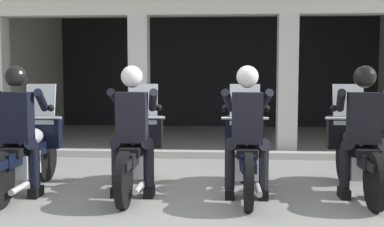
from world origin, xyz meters
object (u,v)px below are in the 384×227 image
(police_officer_far_left, at_px, (18,120))
(motorcycle_center_right, at_px, (246,153))
(police_officer_far_right, at_px, (363,120))
(motorcycle_far_right, at_px, (356,153))
(motorcycle_far_left, at_px, (28,152))
(motorcycle_center_left, at_px, (137,152))
(police_officer_center_left, at_px, (132,120))
(police_officer_center_right, at_px, (247,120))

(police_officer_far_left, height_order, motorcycle_center_right, police_officer_far_left)
(police_officer_far_left, relative_size, police_officer_far_right, 1.00)
(police_officer_far_left, bearing_deg, police_officer_far_right, 5.80)
(police_officer_far_right, bearing_deg, motorcycle_far_right, 94.95)
(motorcycle_center_right, xyz_separation_m, motorcycle_far_right, (1.37, 0.09, 0.00))
(motorcycle_far_left, bearing_deg, police_officer_far_left, -87.35)
(motorcycle_far_left, relative_size, motorcycle_center_left, 1.00)
(police_officer_far_left, distance_m, police_officer_center_left, 1.37)
(motorcycle_center_right, bearing_deg, police_officer_center_left, -167.08)
(police_officer_center_left, relative_size, motorcycle_center_right, 0.78)
(police_officer_far_left, xyz_separation_m, motorcycle_far_right, (4.11, 0.49, -0.44))
(police_officer_center_left, bearing_deg, police_officer_center_right, 4.04)
(police_officer_far_left, xyz_separation_m, motorcycle_center_left, (1.37, 0.40, -0.44))
(police_officer_far_left, relative_size, police_officer_center_right, 1.00)
(motorcycle_far_left, bearing_deg, motorcycle_center_right, 5.27)
(police_officer_center_left, distance_m, police_officer_center_right, 1.37)
(motorcycle_far_left, relative_size, motorcycle_far_right, 1.00)
(police_officer_far_left, distance_m, motorcycle_center_left, 1.49)
(motorcycle_far_left, relative_size, police_officer_center_right, 1.29)
(motorcycle_center_left, distance_m, motorcycle_center_right, 1.37)
(motorcycle_far_left, xyz_separation_m, police_officer_far_right, (4.11, -0.08, 0.44))
(motorcycle_far_left, xyz_separation_m, motorcycle_center_right, (2.74, 0.11, 0.00))
(police_officer_center_right, bearing_deg, motorcycle_center_right, 90.94)
(police_officer_far_left, relative_size, motorcycle_far_right, 0.78)
(police_officer_center_right, bearing_deg, motorcycle_far_right, 16.62)
(police_officer_center_left, relative_size, police_officer_center_right, 1.00)
(motorcycle_far_left, bearing_deg, police_officer_center_right, -0.66)
(police_officer_center_right, distance_m, motorcycle_far_right, 1.49)
(police_officer_center_left, relative_size, motorcycle_far_right, 0.78)
(motorcycle_center_right, height_order, police_officer_far_right, police_officer_far_right)
(motorcycle_far_right, bearing_deg, police_officer_center_right, -159.37)
(police_officer_far_left, distance_m, motorcycle_far_right, 4.16)
(police_officer_center_left, height_order, police_officer_center_right, same)
(police_officer_far_left, xyz_separation_m, police_officer_center_left, (1.37, 0.11, 0.00))
(police_officer_center_left, xyz_separation_m, police_officer_center_right, (1.37, 0.00, 0.00))
(motorcycle_far_right, bearing_deg, motorcycle_center_left, -172.80)
(police_officer_center_left, bearing_deg, motorcycle_far_right, 11.87)
(motorcycle_center_left, relative_size, motorcycle_center_right, 1.00)
(police_officer_center_right, xyz_separation_m, police_officer_far_right, (1.37, 0.09, 0.00))
(motorcycle_center_left, bearing_deg, police_officer_far_left, -159.91)
(motorcycle_center_right, bearing_deg, police_officer_far_right, -6.67)
(police_officer_far_left, bearing_deg, motorcycle_center_right, 11.14)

